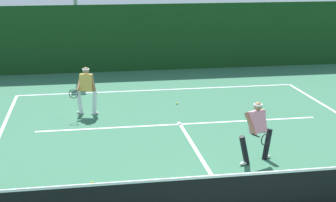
{
  "coord_description": "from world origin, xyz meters",
  "views": [
    {
      "loc": [
        -2.89,
        -8.75,
        4.94
      ],
      "look_at": [
        -0.52,
        5.31,
        1.0
      ],
      "focal_mm": 55.62,
      "sensor_mm": 36.0,
      "label": 1
    }
  ],
  "objects_px": {
    "player_far": "(86,89)",
    "player_near": "(257,130)",
    "tennis_ball": "(177,103)",
    "tennis_ball_extra": "(92,183)"
  },
  "relations": [
    {
      "from": "tennis_ball",
      "to": "tennis_ball_extra",
      "type": "height_order",
      "value": "same"
    },
    {
      "from": "player_near",
      "to": "tennis_ball",
      "type": "height_order",
      "value": "player_near"
    },
    {
      "from": "player_near",
      "to": "tennis_ball",
      "type": "distance_m",
      "value": 5.68
    },
    {
      "from": "player_far",
      "to": "tennis_ball",
      "type": "relative_size",
      "value": 23.72
    },
    {
      "from": "player_near",
      "to": "player_far",
      "type": "xyz_separation_m",
      "value": [
        -4.08,
        4.88,
        0.01
      ]
    },
    {
      "from": "tennis_ball",
      "to": "tennis_ball_extra",
      "type": "xyz_separation_m",
      "value": [
        -3.1,
        -6.19,
        0.0
      ]
    },
    {
      "from": "player_far",
      "to": "tennis_ball_extra",
      "type": "bearing_deg",
      "value": 105.33
    },
    {
      "from": "player_far",
      "to": "player_near",
      "type": "bearing_deg",
      "value": 145.19
    },
    {
      "from": "player_near",
      "to": "player_far",
      "type": "bearing_deg",
      "value": -74.42
    },
    {
      "from": "player_near",
      "to": "tennis_ball",
      "type": "xyz_separation_m",
      "value": [
        -0.98,
        5.54,
        -0.82
      ]
    }
  ]
}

